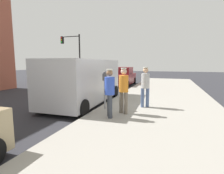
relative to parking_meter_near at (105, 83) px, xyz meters
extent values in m
plane|color=#2D2D33|center=(-1.35, -0.03, -1.18)|extent=(80.00, 80.00, 0.00)
cube|color=#9E998E|center=(2.15, -0.03, -1.11)|extent=(5.00, 32.00, 0.15)
cylinder|color=gray|center=(0.00, 0.00, -0.46)|extent=(0.07, 0.07, 1.15)
cube|color=#4C4C51|center=(0.00, 0.00, 0.26)|extent=(0.14, 0.18, 0.28)
sphere|color=#47474C|center=(0.00, 0.00, 0.43)|extent=(0.12, 0.12, 0.12)
cylinder|color=#383D47|center=(0.62, -1.14, -0.64)|extent=(0.14, 0.14, 0.79)
cylinder|color=#383D47|center=(0.51, -0.95, -0.64)|extent=(0.14, 0.14, 0.79)
cylinder|color=blue|center=(0.56, -1.04, 0.05)|extent=(0.34, 0.34, 0.59)
sphere|color=#8C6647|center=(0.56, -1.04, 0.48)|extent=(0.21, 0.21, 0.21)
cylinder|color=silver|center=(0.56, -1.04, 0.59)|extent=(0.20, 0.20, 0.04)
cylinder|color=#726656|center=(0.99, -0.49, -0.63)|extent=(0.14, 0.14, 0.80)
cylinder|color=#726656|center=(0.79, -0.39, -0.63)|extent=(0.14, 0.14, 0.80)
cylinder|color=orange|center=(0.89, -0.44, 0.07)|extent=(0.34, 0.34, 0.60)
sphere|color=beige|center=(0.89, -0.44, 0.51)|extent=(0.22, 0.22, 0.22)
cylinder|color=silver|center=(0.89, -0.44, 0.62)|extent=(0.21, 0.21, 0.04)
cylinder|color=#4C608C|center=(1.60, 0.83, -0.63)|extent=(0.14, 0.14, 0.81)
cylinder|color=#4C608C|center=(1.40, 0.73, -0.63)|extent=(0.14, 0.14, 0.81)
cylinder|color=#B7B7B7|center=(1.50, 0.78, 0.08)|extent=(0.34, 0.34, 0.60)
sphere|color=tan|center=(1.50, 0.78, 0.52)|extent=(0.22, 0.22, 0.22)
cylinder|color=silver|center=(1.50, 0.78, 0.63)|extent=(0.21, 0.21, 0.04)
cube|color=#BCBCC1|center=(-1.50, 1.12, -0.01)|extent=(2.09, 5.23, 1.96)
cube|color=black|center=(-1.46, -1.33, 0.38)|extent=(1.84, 0.11, 0.88)
cylinder|color=black|center=(-0.52, -0.92, -0.84)|extent=(0.23, 0.68, 0.68)
cylinder|color=black|center=(-2.41, -0.95, -0.84)|extent=(0.23, 0.68, 0.68)
cylinder|color=black|center=(-0.59, 3.18, -0.84)|extent=(0.23, 0.68, 0.68)
cylinder|color=black|center=(-2.48, 3.15, -0.84)|extent=(0.23, 0.68, 0.68)
cube|color=maroon|center=(-1.70, 8.86, -0.57)|extent=(1.91, 4.44, 0.89)
cube|color=maroon|center=(-1.71, 9.08, 0.17)|extent=(1.64, 2.01, 0.60)
cylinder|color=black|center=(-0.81, 7.23, -0.88)|extent=(0.23, 0.60, 0.60)
cylinder|color=black|center=(-2.53, 7.19, -0.88)|extent=(0.23, 0.60, 0.60)
cylinder|color=black|center=(-0.88, 10.53, -0.88)|extent=(0.23, 0.60, 0.60)
cylinder|color=black|center=(-2.60, 10.49, -0.88)|extent=(0.23, 0.60, 0.60)
cylinder|color=black|center=(-7.33, 11.41, 1.42)|extent=(0.16, 0.16, 5.20)
cylinder|color=black|center=(-8.53, 11.41, 3.82)|extent=(2.40, 0.10, 0.10)
cube|color=black|center=(-9.53, 11.41, 3.47)|extent=(0.24, 0.32, 0.80)
sphere|color=red|center=(-9.53, 11.24, 3.72)|extent=(0.17, 0.17, 0.17)
sphere|color=yellow|center=(-9.53, 11.24, 3.47)|extent=(0.17, 0.17, 0.17)
sphere|color=green|center=(-9.53, 11.24, 3.22)|extent=(0.17, 0.17, 0.17)
camera|label=1|loc=(2.48, -6.57, 0.79)|focal=28.33mm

